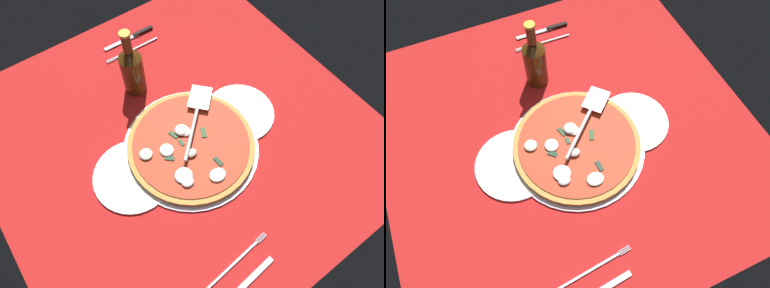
# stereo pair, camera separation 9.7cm
# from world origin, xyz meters

# --- Properties ---
(ground_plane) EXTENTS (1.04, 1.04, 0.01)m
(ground_plane) POSITION_xyz_m (0.00, 0.00, -0.00)
(ground_plane) COLOR red
(checker_pattern) EXTENTS (1.04, 1.04, 0.00)m
(checker_pattern) POSITION_xyz_m (0.00, 0.00, 0.00)
(checker_pattern) COLOR silver
(checker_pattern) RESTS_ON ground_plane
(pizza_pan) EXTENTS (0.38, 0.38, 0.01)m
(pizza_pan) POSITION_xyz_m (-0.00, 0.06, 0.01)
(pizza_pan) COLOR silver
(pizza_pan) RESTS_ON ground_plane
(dinner_plate_left) EXTENTS (0.20, 0.20, 0.01)m
(dinner_plate_left) POSITION_xyz_m (-0.18, 0.05, 0.01)
(dinner_plate_left) COLOR white
(dinner_plate_left) RESTS_ON ground_plane
(dinner_plate_right) EXTENTS (0.22, 0.22, 0.01)m
(dinner_plate_right) POSITION_xyz_m (0.18, 0.04, 0.01)
(dinner_plate_right) COLOR silver
(dinner_plate_right) RESTS_ON ground_plane
(pizza) EXTENTS (0.36, 0.36, 0.03)m
(pizza) POSITION_xyz_m (-0.00, 0.06, 0.02)
(pizza) COLOR gold
(pizza) RESTS_ON pizza_pan
(pizza_server) EXTENTS (0.21, 0.20, 0.01)m
(pizza_server) POSITION_xyz_m (-0.06, 0.00, 0.05)
(pizza_server) COLOR silver
(pizza_server) RESTS_ON pizza
(place_setting_near) EXTENTS (0.21, 0.12, 0.01)m
(place_setting_near) POSITION_xyz_m (-0.07, -0.38, 0.00)
(place_setting_near) COLOR white
(place_setting_near) RESTS_ON ground_plane
(place_setting_far) EXTENTS (0.21, 0.13, 0.01)m
(place_setting_far) POSITION_xyz_m (0.11, 0.40, 0.00)
(place_setting_far) COLOR silver
(place_setting_far) RESTS_ON ground_plane
(beer_bottle) EXTENTS (0.07, 0.07, 0.23)m
(beer_bottle) POSITION_xyz_m (0.02, -0.21, 0.09)
(beer_bottle) COLOR #4C2C0E
(beer_bottle) RESTS_ON ground_plane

